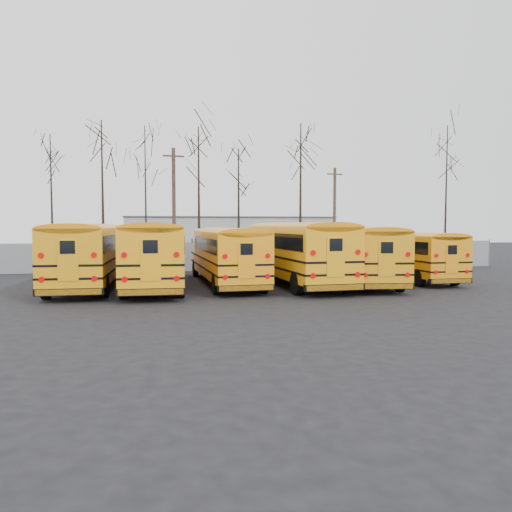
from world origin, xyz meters
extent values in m
plane|color=black|center=(0.00, 0.00, 0.00)|extent=(120.00, 120.00, 0.00)
cube|color=gray|center=(0.00, 12.00, 1.00)|extent=(40.00, 0.04, 2.00)
cube|color=beige|center=(2.00, 32.00, 2.00)|extent=(22.00, 8.00, 4.00)
cylinder|color=black|center=(-10.08, -0.33, 0.54)|extent=(0.32, 1.08, 1.08)
cylinder|color=black|center=(-7.64, -0.36, 0.54)|extent=(0.32, 1.08, 1.08)
cylinder|color=black|center=(-9.96, 8.72, 0.54)|extent=(0.32, 1.08, 1.08)
cylinder|color=black|center=(-7.53, 8.69, 0.54)|extent=(0.32, 1.08, 1.08)
cube|color=orange|center=(-8.82, 3.16, 1.80)|extent=(2.82, 10.05, 2.53)
cube|color=orange|center=(-8.74, 9.09, 1.08)|extent=(2.45, 1.86, 1.08)
cube|color=black|center=(-8.82, 2.94, 2.37)|extent=(2.85, 8.98, 0.75)
cube|color=black|center=(-8.80, 4.08, 1.02)|extent=(2.88, 11.91, 0.10)
cube|color=black|center=(-8.80, 4.08, 1.56)|extent=(2.88, 11.91, 0.10)
cube|color=black|center=(-8.88, -1.74, 0.48)|extent=(2.76, 0.27, 0.30)
cube|color=black|center=(-8.73, 9.95, 0.48)|extent=(2.59, 0.25, 0.28)
cube|color=orange|center=(-8.88, -1.86, 1.78)|extent=(0.81, 0.05, 1.67)
cylinder|color=#B20505|center=(-9.90, -1.86, 1.02)|extent=(0.24, 0.05, 0.24)
cylinder|color=#B20505|center=(-7.86, -1.89, 1.02)|extent=(0.24, 0.05, 0.24)
cylinder|color=#B20505|center=(-9.90, -1.86, 1.99)|extent=(0.24, 0.05, 0.24)
cylinder|color=#B20505|center=(-7.86, -1.89, 1.99)|extent=(0.24, 0.05, 0.24)
cylinder|color=black|center=(-6.78, -0.94, 0.54)|extent=(0.32, 1.09, 1.09)
cylinder|color=black|center=(-4.32, -0.98, 0.54)|extent=(0.32, 1.09, 1.09)
cylinder|color=black|center=(-6.61, 8.21, 0.54)|extent=(0.32, 1.09, 1.09)
cylinder|color=black|center=(-4.15, 8.16, 0.54)|extent=(0.32, 1.09, 1.09)
cube|color=#FFA111|center=(-5.49, 2.58, 1.82)|extent=(2.91, 10.17, 2.56)
cube|color=#FFA111|center=(-5.38, 8.56, 1.09)|extent=(2.48, 1.90, 1.09)
cube|color=black|center=(-5.49, 2.36, 2.40)|extent=(2.93, 9.09, 0.76)
cube|color=black|center=(-5.47, 3.50, 1.03)|extent=(2.98, 12.05, 0.10)
cube|color=black|center=(-5.47, 3.50, 1.58)|extent=(2.98, 12.05, 0.10)
cube|color=black|center=(-5.58, -2.38, 0.49)|extent=(2.79, 0.29, 0.30)
cube|color=black|center=(-5.36, 9.44, 0.49)|extent=(2.62, 0.27, 0.28)
cube|color=#FFA111|center=(-5.58, -2.50, 1.80)|extent=(0.82, 0.06, 1.69)
cylinder|color=#B20505|center=(-6.61, -2.49, 1.03)|extent=(0.24, 0.05, 0.24)
cylinder|color=#B20505|center=(-4.55, -2.53, 1.03)|extent=(0.24, 0.05, 0.24)
cylinder|color=#B20505|center=(-6.61, -2.49, 2.01)|extent=(0.24, 0.05, 0.24)
cylinder|color=#B20505|center=(-4.55, -2.53, 2.01)|extent=(0.24, 0.05, 0.24)
cylinder|color=black|center=(-2.71, -0.25, 0.50)|extent=(0.33, 1.02, 1.01)
cylinder|color=black|center=(-0.44, -0.14, 0.50)|extent=(0.33, 1.02, 1.01)
cylinder|color=black|center=(-3.14, 8.18, 0.50)|extent=(0.33, 1.02, 1.01)
cylinder|color=black|center=(-0.87, 8.30, 0.50)|extent=(0.33, 1.02, 1.01)
cube|color=orange|center=(-1.74, 3.07, 1.68)|extent=(2.99, 9.47, 2.36)
cube|color=orange|center=(-2.03, 8.59, 1.01)|extent=(2.35, 1.82, 1.01)
cube|color=black|center=(-1.73, 2.87, 2.21)|extent=(2.98, 8.47, 0.70)
cube|color=black|center=(-1.78, 3.92, 0.96)|extent=(3.11, 11.20, 0.09)
cube|color=black|center=(-1.78, 3.92, 1.46)|extent=(3.11, 11.20, 0.09)
cube|color=black|center=(-1.50, -1.50, 0.45)|extent=(2.58, 0.35, 0.28)
cube|color=black|center=(-2.07, 9.40, 0.45)|extent=(2.42, 0.33, 0.26)
cube|color=orange|center=(-1.50, -1.61, 1.66)|extent=(0.76, 0.08, 1.56)
cylinder|color=#B20505|center=(-2.45, -1.67, 0.96)|extent=(0.22, 0.05, 0.22)
cylinder|color=#B20505|center=(-0.54, -1.57, 0.96)|extent=(0.22, 0.05, 0.22)
cylinder|color=#B20505|center=(-2.45, -1.67, 1.86)|extent=(0.22, 0.05, 0.22)
cylinder|color=#B20505|center=(-0.54, -1.57, 1.86)|extent=(0.22, 0.05, 0.22)
cylinder|color=black|center=(0.93, -1.02, 0.55)|extent=(0.38, 1.12, 1.10)
cylinder|color=black|center=(3.41, -0.85, 0.55)|extent=(0.38, 1.12, 1.10)
cylinder|color=black|center=(0.29, 8.18, 0.55)|extent=(0.38, 1.12, 1.10)
cylinder|color=black|center=(2.76, 8.35, 0.55)|extent=(0.38, 1.12, 1.10)
cube|color=#F9A311|center=(1.92, 2.62, 1.84)|extent=(3.45, 10.38, 2.58)
cube|color=#F9A311|center=(1.50, 8.65, 1.10)|extent=(2.60, 2.04, 1.10)
cube|color=black|center=(1.93, 2.41, 2.42)|extent=(3.42, 9.29, 0.77)
cube|color=black|center=(1.85, 3.56, 1.04)|extent=(3.62, 12.27, 0.10)
cube|color=black|center=(1.85, 3.56, 1.59)|extent=(3.62, 12.27, 0.10)
cube|color=black|center=(2.27, -2.36, 0.49)|extent=(2.82, 0.44, 0.31)
cube|color=black|center=(1.44, 9.53, 0.49)|extent=(2.64, 0.40, 0.29)
cube|color=#F9A311|center=(2.28, -2.48, 1.81)|extent=(0.82, 0.10, 1.70)
cylinder|color=#B20505|center=(1.24, -2.56, 1.04)|extent=(0.24, 0.06, 0.24)
cylinder|color=#B20505|center=(3.32, -2.42, 1.04)|extent=(0.24, 0.06, 0.24)
cylinder|color=#B20505|center=(1.24, -2.56, 2.03)|extent=(0.24, 0.06, 0.24)
cylinder|color=#B20505|center=(3.32, -2.42, 2.03)|extent=(0.24, 0.06, 0.24)
cylinder|color=black|center=(3.77, -0.64, 0.51)|extent=(0.39, 1.05, 1.03)
cylinder|color=black|center=(6.07, -0.88, 0.51)|extent=(0.39, 1.05, 1.03)
cylinder|color=black|center=(4.66, 7.92, 0.51)|extent=(0.39, 1.05, 1.03)
cylinder|color=black|center=(6.96, 7.68, 0.51)|extent=(0.39, 1.05, 1.03)
cube|color=orange|center=(5.27, 2.55, 1.72)|extent=(3.53, 9.75, 2.41)
cube|color=orange|center=(5.85, 8.16, 1.03)|extent=(2.47, 1.97, 1.03)
cube|color=black|center=(5.24, 2.35, 2.26)|extent=(3.47, 8.73, 0.72)
cube|color=black|center=(5.35, 3.42, 0.97)|extent=(3.75, 11.51, 0.09)
cube|color=black|center=(5.35, 3.42, 1.49)|extent=(3.75, 11.51, 0.09)
cube|color=black|center=(4.78, -2.09, 0.46)|extent=(2.63, 0.50, 0.29)
cube|color=black|center=(5.93, 8.98, 0.46)|extent=(2.47, 0.46, 0.27)
cube|color=orange|center=(4.77, -2.20, 1.69)|extent=(0.77, 0.12, 1.59)
cylinder|color=#B20505|center=(3.80, -2.11, 0.97)|extent=(0.23, 0.06, 0.23)
cylinder|color=#B20505|center=(5.74, -2.31, 0.97)|extent=(0.23, 0.06, 0.23)
cylinder|color=#B20505|center=(3.80, -2.11, 1.90)|extent=(0.23, 0.06, 0.23)
cylinder|color=#B20505|center=(5.74, -2.31, 1.90)|extent=(0.23, 0.06, 0.23)
cylinder|color=black|center=(8.02, 0.86, 0.46)|extent=(0.29, 0.93, 0.92)
cylinder|color=black|center=(10.10, 0.93, 0.46)|extent=(0.29, 0.93, 0.92)
cylinder|color=black|center=(7.78, 8.60, 0.46)|extent=(0.29, 0.93, 0.92)
cylinder|color=black|center=(9.86, 8.67, 0.46)|extent=(0.29, 0.93, 0.92)
cube|color=orange|center=(8.97, 3.89, 1.54)|extent=(2.57, 8.64, 2.17)
cube|color=orange|center=(8.81, 8.96, 0.92)|extent=(2.12, 1.63, 0.92)
cube|color=black|center=(8.97, 3.70, 2.03)|extent=(2.58, 7.72, 0.65)
cube|color=black|center=(8.94, 4.67, 0.88)|extent=(2.64, 10.22, 0.08)
cube|color=black|center=(8.94, 4.67, 1.34)|extent=(2.64, 10.22, 0.08)
cube|color=black|center=(9.10, -0.30, 0.41)|extent=(2.36, 0.28, 0.26)
cube|color=black|center=(8.79, 9.69, 0.41)|extent=(2.22, 0.25, 0.24)
cube|color=orange|center=(9.10, -0.40, 1.52)|extent=(0.69, 0.06, 1.43)
cylinder|color=#B20505|center=(8.22, -0.44, 0.88)|extent=(0.20, 0.04, 0.20)
cylinder|color=#B20505|center=(9.97, -0.39, 0.88)|extent=(0.20, 0.04, 0.20)
cylinder|color=#B20505|center=(8.22, -0.44, 1.71)|extent=(0.20, 0.04, 0.20)
cylinder|color=#B20505|center=(9.97, -0.39, 1.71)|extent=(0.20, 0.04, 0.20)
cylinder|color=#433326|center=(-4.31, 14.62, 4.45)|extent=(0.28, 0.28, 8.89)
cube|color=#433326|center=(-4.31, 14.62, 8.30)|extent=(1.58, 0.32, 0.12)
cylinder|color=#463727|center=(9.08, 17.16, 4.00)|extent=(0.25, 0.25, 8.00)
cube|color=#463727|center=(9.08, 17.16, 7.47)|extent=(1.42, 0.35, 0.11)
cone|color=black|center=(-13.60, 17.98, 5.11)|extent=(0.26, 0.26, 10.22)
cone|color=black|center=(-9.49, 15.41, 5.45)|extent=(0.26, 0.26, 10.90)
cone|color=black|center=(-6.38, 15.29, 5.29)|extent=(0.26, 0.26, 10.58)
cone|color=black|center=(-2.53, 13.56, 5.15)|extent=(0.26, 0.26, 10.31)
cone|color=black|center=(1.02, 17.77, 4.74)|extent=(0.26, 0.26, 9.48)
cone|color=black|center=(5.68, 15.59, 5.63)|extent=(0.26, 0.26, 11.27)
cone|color=black|center=(18.49, 15.81, 5.79)|extent=(0.26, 0.26, 11.58)
camera|label=1|loc=(-5.01, -23.04, 3.21)|focal=35.00mm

